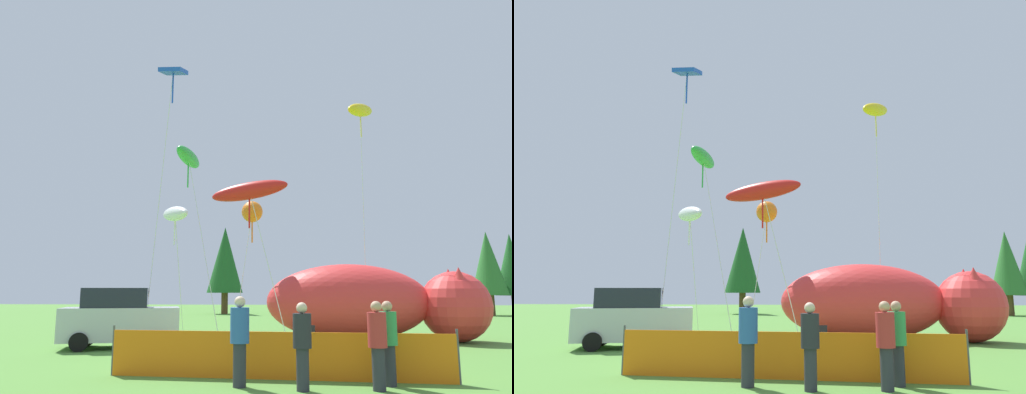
% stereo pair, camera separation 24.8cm
% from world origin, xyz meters
% --- Properties ---
extents(ground_plane, '(120.00, 120.00, 0.00)m').
position_xyz_m(ground_plane, '(0.00, 0.00, 0.00)').
color(ground_plane, '#548C38').
extents(parked_car, '(4.17, 2.77, 1.97)m').
position_xyz_m(parked_car, '(-4.43, 3.12, 0.96)').
color(parked_car, '#B7BCC1').
rests_on(parked_car, ground).
extents(folding_chair, '(0.58, 0.58, 0.90)m').
position_xyz_m(folding_chair, '(1.78, 1.08, 0.50)').
color(folding_chair, black).
rests_on(folding_chair, ground).
extents(inflatable_cat, '(8.49, 3.10, 2.90)m').
position_xyz_m(inflatable_cat, '(4.36, 6.15, 1.34)').
color(inflatable_cat, red).
rests_on(inflatable_cat, ground).
extents(safety_fence, '(7.50, 0.56, 1.09)m').
position_xyz_m(safety_fence, '(1.11, -2.52, 0.50)').
color(safety_fence, orange).
rests_on(safety_fence, ground).
extents(spectator_in_blue_shirt, '(0.38, 0.38, 1.76)m').
position_xyz_m(spectator_in_blue_shirt, '(0.41, -3.44, 0.96)').
color(spectator_in_blue_shirt, '#2D2D38').
rests_on(spectator_in_blue_shirt, ground).
extents(spectator_in_white_shirt, '(0.36, 0.36, 1.66)m').
position_xyz_m(spectator_in_white_shirt, '(3.39, -3.08, 0.91)').
color(spectator_in_white_shirt, '#2D2D38').
rests_on(spectator_in_white_shirt, ground).
extents(spectator_in_black_shirt, '(0.36, 0.36, 1.64)m').
position_xyz_m(spectator_in_black_shirt, '(1.66, -3.73, 0.90)').
color(spectator_in_black_shirt, '#2D2D38').
rests_on(spectator_in_black_shirt, ground).
extents(spectator_in_green_shirt, '(0.36, 0.36, 1.67)m').
position_xyz_m(spectator_in_green_shirt, '(3.10, -3.59, 0.91)').
color(spectator_in_green_shirt, '#2D2D38').
rests_on(spectator_in_green_shirt, ground).
extents(kite_blue_box, '(1.21, 1.00, 10.46)m').
position_xyz_m(kite_blue_box, '(-3.13, 4.02, 10.00)').
color(kite_blue_box, silver).
rests_on(kite_blue_box, ground).
extents(kite_green_fish, '(2.18, 3.77, 7.80)m').
position_xyz_m(kite_green_fish, '(-2.98, 6.44, 7.42)').
color(kite_green_fish, silver).
rests_on(kite_green_fish, ground).
extents(kite_yellow_hero, '(1.80, 2.40, 10.69)m').
position_xyz_m(kite_yellow_hero, '(4.56, 8.60, 10.08)').
color(kite_yellow_hero, silver).
rests_on(kite_yellow_hero, ground).
extents(kite_red_lizard, '(2.82, 1.36, 5.83)m').
position_xyz_m(kite_red_lizard, '(-0.05, 3.15, 5.27)').
color(kite_red_lizard, silver).
rests_on(kite_red_lizard, ground).
extents(kite_orange_flower, '(1.07, 1.56, 5.61)m').
position_xyz_m(kite_orange_flower, '(-0.32, 6.97, 5.14)').
color(kite_orange_flower, silver).
rests_on(kite_orange_flower, ground).
extents(kite_white_ghost, '(2.09, 3.91, 5.55)m').
position_xyz_m(kite_white_ghost, '(-3.51, 6.52, 5.03)').
color(kite_white_ghost, silver).
rests_on(kite_white_ghost, ground).
extents(horizon_tree_east, '(3.10, 3.10, 7.40)m').
position_xyz_m(horizon_tree_east, '(-4.77, 29.36, 4.54)').
color(horizon_tree_east, brown).
rests_on(horizon_tree_east, ground).
extents(horizon_tree_west, '(2.74, 2.74, 6.53)m').
position_xyz_m(horizon_tree_west, '(18.85, 28.78, 4.01)').
color(horizon_tree_west, brown).
rests_on(horizon_tree_west, ground).
extents(horizon_tree_mid, '(2.79, 2.79, 6.65)m').
position_xyz_m(horizon_tree_mid, '(16.73, 28.02, 4.08)').
color(horizon_tree_mid, brown).
rests_on(horizon_tree_mid, ground).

